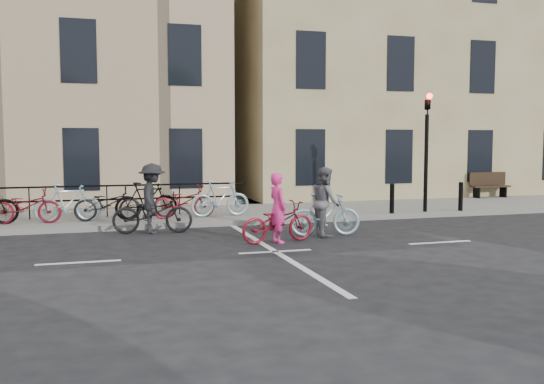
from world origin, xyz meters
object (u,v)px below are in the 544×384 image
object	(u,v)px
bench	(489,184)
cyclist_grey	(325,208)
cyclist_dark	(152,206)
cyclist_pink	(278,218)
traffic_light	(427,137)

from	to	relation	value
bench	cyclist_grey	distance (m)	11.01
cyclist_dark	cyclist_pink	bearing A→B (deg)	-122.07
traffic_light	cyclist_dark	xyz separation A→B (m)	(-8.45, -1.00, -1.75)
cyclist_dark	cyclist_grey	bearing A→B (deg)	-104.54
bench	cyclist_grey	bearing A→B (deg)	-146.61
bench	cyclist_pink	world-z (taller)	cyclist_pink
bench	cyclist_dark	bearing A→B (deg)	-161.65
bench	cyclist_pink	bearing A→B (deg)	-148.06
cyclist_grey	cyclist_dark	distance (m)	4.38
cyclist_dark	traffic_light	bearing A→B (deg)	-75.47
cyclist_grey	cyclist_dark	bearing A→B (deg)	74.37
traffic_light	cyclist_pink	world-z (taller)	traffic_light
traffic_light	bench	bearing A→B (deg)	35.25
cyclist_pink	bench	bearing A→B (deg)	-68.46
bench	cyclist_dark	xyz separation A→B (m)	(-13.25, -4.40, 0.03)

